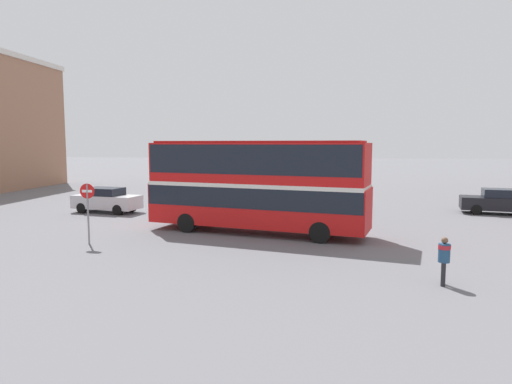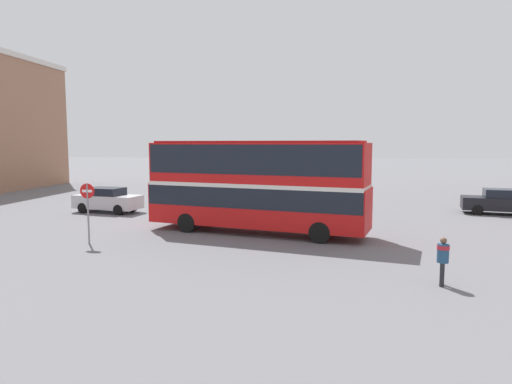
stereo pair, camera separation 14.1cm
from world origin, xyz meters
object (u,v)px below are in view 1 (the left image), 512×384
(double_decker_bus, at_px, (256,181))
(parked_car_kerb_near, at_px, (106,200))
(pedestrian_foreground, at_px, (444,256))
(parked_car_kerb_far, at_px, (501,201))
(parked_car_side_street, at_px, (310,193))
(no_entry_sign, at_px, (88,203))

(double_decker_bus, relative_size, parked_car_kerb_near, 2.46)
(double_decker_bus, height_order, pedestrian_foreground, double_decker_bus)
(double_decker_bus, bearing_deg, pedestrian_foreground, -33.54)
(pedestrian_foreground, height_order, parked_car_kerb_far, parked_car_kerb_far)
(double_decker_bus, relative_size, parked_car_side_street, 2.63)
(pedestrian_foreground, xyz_separation_m, parked_car_kerb_near, (-17.48, 13.35, -0.12))
(no_entry_sign, bearing_deg, pedestrian_foreground, -17.01)
(pedestrian_foreground, distance_m, no_entry_sign, 14.74)
(parked_car_side_street, xyz_separation_m, no_entry_sign, (-9.73, -14.79, 1.03))
(parked_car_kerb_far, relative_size, parked_car_side_street, 1.14)
(parked_car_kerb_far, xyz_separation_m, no_entry_sign, (-21.85, -11.44, 1.03))
(parked_car_kerb_far, height_order, parked_car_side_street, parked_car_side_street)
(parked_car_kerb_near, bearing_deg, no_entry_sign, -58.43)
(double_decker_bus, xyz_separation_m, pedestrian_foreground, (6.94, -7.71, -1.68))
(double_decker_bus, height_order, parked_car_side_street, double_decker_bus)
(double_decker_bus, bearing_deg, parked_car_side_street, 91.59)
(double_decker_bus, relative_size, no_entry_sign, 4.17)
(parked_car_kerb_near, xyz_separation_m, parked_car_side_street, (13.14, 5.75, -0.01))
(parked_car_side_street, height_order, no_entry_sign, no_entry_sign)
(parked_car_side_street, bearing_deg, no_entry_sign, 49.53)
(parked_car_kerb_far, bearing_deg, double_decker_bus, 40.42)
(parked_car_kerb_far, bearing_deg, pedestrian_foreground, 75.52)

